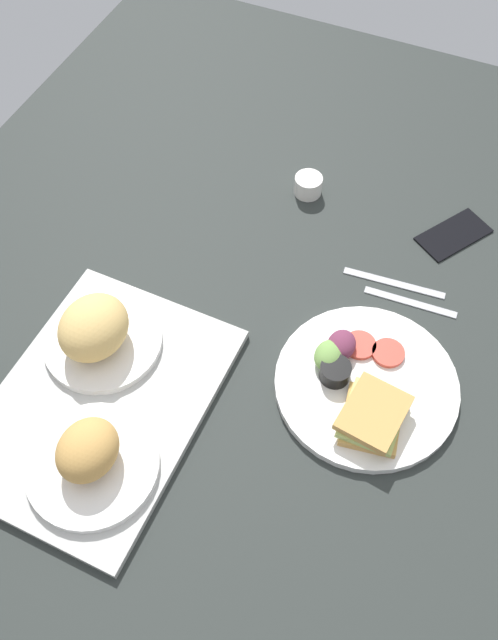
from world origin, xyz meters
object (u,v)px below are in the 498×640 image
at_px(bread_plate_far, 97,332).
at_px(bread_plate_near, 90,457).
at_px(cell_phone, 454,234).
at_px(espresso_cup, 308,185).
at_px(serving_tray, 100,404).
at_px(knife, 394,283).
at_px(plate_with_salad, 363,386).
at_px(fork, 410,302).

bearing_deg(bread_plate_far, bread_plate_near, -152.30).
bearing_deg(cell_phone, espresso_cup, 124.45).
bearing_deg(espresso_cup, serving_tray, 166.74).
height_order(bread_plate_far, knife, bread_plate_far).
bearing_deg(knife, plate_with_salad, 88.75).
bearing_deg(bread_plate_near, serving_tray, 26.60).
height_order(espresso_cup, fork, espresso_cup).
bearing_deg(bread_plate_near, knife, -31.03).
relative_size(serving_tray, espresso_cup, 8.04).
height_order(knife, cell_phone, cell_phone).
height_order(bread_plate_near, cell_phone, bread_plate_near).
distance_m(bread_plate_near, espresso_cup, 0.69).
distance_m(plate_with_salad, espresso_cup, 0.46).
distance_m(bread_plate_near, bread_plate_far, 0.22).
relative_size(bread_plate_far, knife, 1.07).
height_order(serving_tray, bread_plate_far, bread_plate_far).
relative_size(plate_with_salad, espresso_cup, 5.48).
bearing_deg(knife, bread_plate_far, 33.93).
xyz_separation_m(bread_plate_near, plate_with_salad, (0.30, -0.34, -0.03)).
bearing_deg(espresso_cup, cell_phone, -88.72).
height_order(bread_plate_near, bread_plate_far, bread_plate_far).
height_order(serving_tray, espresso_cup, espresso_cup).
xyz_separation_m(bread_plate_far, cell_phone, (0.50, -0.49, -0.05)).
xyz_separation_m(bread_plate_near, knife, (0.53, -0.32, -0.04)).
distance_m(bread_plate_far, cell_phone, 0.71).
distance_m(plate_with_salad, cell_phone, 0.40).
height_order(bread_plate_near, knife, bread_plate_near).
xyz_separation_m(bread_plate_near, espresso_cup, (0.69, -0.09, -0.03)).
xyz_separation_m(espresso_cup, cell_phone, (0.01, -0.30, -0.02)).
bearing_deg(serving_tray, knife, -40.21).
bearing_deg(serving_tray, cell_phone, -36.51).
bearing_deg(fork, espresso_cup, -37.62).
height_order(plate_with_salad, espresso_cup, plate_with_salad).
bearing_deg(plate_with_salad, bread_plate_near, 131.39).
relative_size(bread_plate_far, plate_with_salad, 0.66).
distance_m(fork, knife, 0.05).
bearing_deg(serving_tray, bread_plate_near, -153.40).
height_order(bread_plate_near, fork, bread_plate_near).
xyz_separation_m(serving_tray, bread_plate_near, (-0.10, -0.05, 0.04)).
bearing_deg(knife, bread_plate_near, 53.86).
xyz_separation_m(serving_tray, plate_with_salad, (0.20, -0.39, 0.01)).
height_order(plate_with_salad, cell_phone, plate_with_salad).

